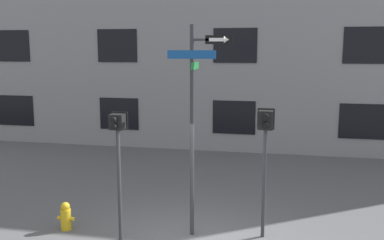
# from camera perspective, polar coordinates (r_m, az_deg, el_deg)

# --- Properties ---
(building_facade) EXTENTS (24.00, 0.64, 11.19)m
(building_facade) POSITION_cam_1_polar(r_m,az_deg,el_deg) (17.11, 5.96, 14.53)
(building_facade) COLOR gray
(building_facade) RESTS_ON ground_plane
(street_sign_pole) EXTENTS (1.35, 0.74, 4.57)m
(street_sign_pole) POSITION_cam_1_polar(r_m,az_deg,el_deg) (9.04, 0.40, 0.75)
(street_sign_pole) COLOR #2D2D33
(street_sign_pole) RESTS_ON ground_plane
(pedestrian_signal_left) EXTENTS (0.35, 0.40, 2.78)m
(pedestrian_signal_left) POSITION_cam_1_polar(r_m,az_deg,el_deg) (9.01, -9.84, -3.20)
(pedestrian_signal_left) COLOR #2D2D33
(pedestrian_signal_left) RESTS_ON ground_plane
(pedestrian_signal_right) EXTENTS (0.36, 0.40, 2.83)m
(pedestrian_signal_right) POSITION_cam_1_polar(r_m,az_deg,el_deg) (9.14, 9.73, -2.42)
(pedestrian_signal_right) COLOR #2D2D33
(pedestrian_signal_right) RESTS_ON ground_plane
(fire_hydrant) EXTENTS (0.40, 0.24, 0.65)m
(fire_hydrant) POSITION_cam_1_polar(r_m,az_deg,el_deg) (10.35, -16.48, -12.24)
(fire_hydrant) COLOR gold
(fire_hydrant) RESTS_ON ground_plane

